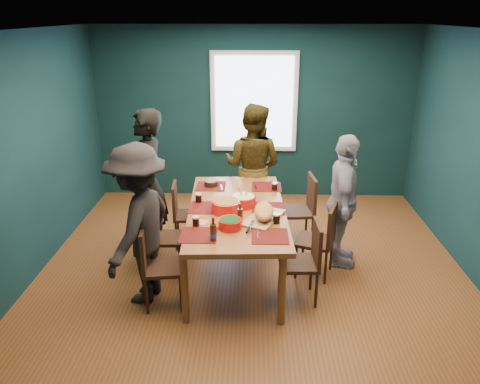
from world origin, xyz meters
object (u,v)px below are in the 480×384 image
Objects in this scene: bowl_dumpling at (243,200)px; bowl_herbs at (230,223)px; chair_left_far at (182,210)px; dining_table at (237,214)px; cutting_board at (264,213)px; person_right at (343,202)px; chair_left_near at (155,260)px; chair_right_near at (307,256)px; person_far_left at (148,185)px; person_back at (253,166)px; chair_left_mid at (159,231)px; person_near_left at (139,225)px; chair_right_mid at (323,236)px; chair_right_far at (304,205)px; bowl_salad at (226,206)px.

bowl_dumpling reaches higher than bowl_herbs.
bowl_dumpling is at bearing -41.46° from chair_left_far.
dining_table is 0.44m from cutting_board.
bowl_herbs is at bearing 127.04° from person_right.
cutting_board reaches higher than chair_left_near.
person_right reaches higher than chair_left_far.
chair_right_near is 2.10m from person_far_left.
person_back is at bearing 85.41° from bowl_dumpling.
dining_table is 1.36× the size of person_right.
chair_left_near is 2.28m from person_back.
chair_left_mid is at bearing -109.83° from chair_left_far.
chair_left_near is 0.40m from person_near_left.
bowl_herbs is at bearing -136.31° from chair_right_mid.
person_near_left reaches higher than bowl_herbs.
person_back is (-0.80, 1.40, 0.36)m from chair_right_mid.
chair_right_far is (0.84, 0.77, -0.20)m from dining_table.
bowl_herbs is at bearing 104.43° from person_back.
chair_left_near is 1.23m from cutting_board.
person_right is (0.49, 0.78, 0.29)m from chair_right_near.
chair_right_far reaches higher than dining_table.
chair_left_mid is 0.50× the size of person_back.
person_far_left is at bearing -173.53° from chair_right_mid.
cutting_board is (0.12, -1.62, 0.01)m from person_back.
person_far_left is 1.57m from person_back.
chair_left_near is 1.56m from chair_right_near.
dining_table is at bearing 62.60° from person_far_left.
person_far_left is (-1.08, 0.40, 0.19)m from dining_table.
chair_right_near is at bearing -4.63° from cutting_board.
person_back is 1.09× the size of person_right.
chair_left_far is 1.29m from person_near_left.
chair_left_far is at bearing 175.93° from chair_right_mid.
chair_right_near is at bearing 55.82° from person_far_left.
person_far_left reaches higher than dining_table.
person_far_left is (-1.83, 0.94, 0.41)m from chair_right_near.
person_far_left is 1.09× the size of person_near_left.
person_near_left is at bearing -178.48° from bowl_herbs.
chair_left_far is at bearing 119.47° from bowl_herbs.
dining_table is 1.28× the size of person_near_left.
person_back reaches higher than bowl_dumpling.
bowl_salad reaches higher than chair_left_far.
person_back is at bearing 119.22° from cutting_board.
bowl_salad is at bearing -158.61° from chair_right_mid.
person_back is at bearing 32.06° from chair_left_far.
cutting_board is (1.11, 0.40, 0.37)m from chair_left_near.
person_near_left is at bearing 115.82° from person_right.
bowl_dumpling is at bearing 106.63° from person_back.
person_far_left is 6.40× the size of bowl_dumpling.
person_near_left reaches higher than chair_right_near.
chair_right_far is 0.84m from chair_right_mid.
dining_table is 7.56× the size of bowl_dumpling.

